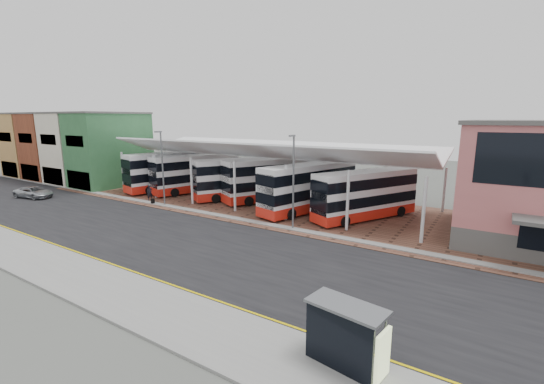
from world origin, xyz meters
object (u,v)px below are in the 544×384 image
Objects in this scene: pedestrian at (150,193)px; bus_shelter at (349,333)px; bus_2 at (241,178)px; bus_5 at (365,195)px; bus_1 at (196,173)px; bus_4 at (309,188)px; silver_car at (34,192)px; bus_3 at (273,180)px; bus_0 at (171,171)px.

bus_shelter is (29.84, -15.35, 0.72)m from pedestrian.
bus_2 reaches higher than bus_5.
bus_1 is 16.84m from bus_4.
bus_4 is (9.50, -1.26, 0.06)m from bus_2.
bus_4 is 32.99m from silver_car.
bus_4 is (5.72, -2.22, -0.01)m from bus_3.
bus_2 is 0.96× the size of bus_3.
bus_0 reaches higher than bus_2.
bus_0 reaches higher than bus_3.
bus_1 is at bearing -154.86° from bus_5.
bus_5 reaches higher than pedestrian.
bus_3 reaches higher than bus_shelter.
bus_2 is 31.02m from bus_shelter.
bus_1 is at bearing -146.48° from bus_3.
silver_car is at bearing -134.02° from bus_5.
bus_0 is at bearing -145.11° from bus_2.
bus_4 is 18.54m from pedestrian.
bus_0 is at bearing -50.25° from silver_car.
bus_4 is at bearing -48.40° from pedestrian.
bus_4 is 6.79× the size of pedestrian.
bus_4 reaches higher than pedestrian.
bus_0 is 15.04m from bus_3.
bus_0 is at bearing -152.36° from bus_1.
bus_5 is (22.61, -0.95, -0.10)m from bus_1.
bus_0 is 6.94× the size of pedestrian.
pedestrian is at bearing -138.62° from bus_5.
bus_1 is 11.12m from bus_3.
bus_3 is at bearing 175.19° from bus_4.
bus_2 is 2.32× the size of silver_car.
bus_4 reaches higher than silver_car.
bus_0 reaches higher than bus_shelter.
bus_4 is 24.20m from bus_shelter.
bus_5 is at bearing 15.35° from bus_1.
bus_2 is 10.69m from pedestrian.
bus_4 reaches higher than bus_1.
bus_0 reaches higher than bus_4.
bus_4 is (20.67, -0.52, -0.05)m from bus_0.
bus_1 is 22.63m from bus_5.
bus_4 is at bearing -80.14° from silver_car.
bus_2 is at bearing -171.17° from bus_4.
bus_5 is 24.18m from pedestrian.
bus_shelter is at bearing -93.04° from pedestrian.
bus_3 reaches higher than bus_1.
bus_2 is 1.02× the size of bus_5.
bus_0 is 1.05× the size of bus_3.
bus_3 is at bearing 136.60° from bus_shelter.
bus_3 reaches higher than bus_2.
bus_0 is 3.94m from bus_1.
bus_5 reaches higher than bus_shelter.
silver_car is at bearing -118.92° from bus_1.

